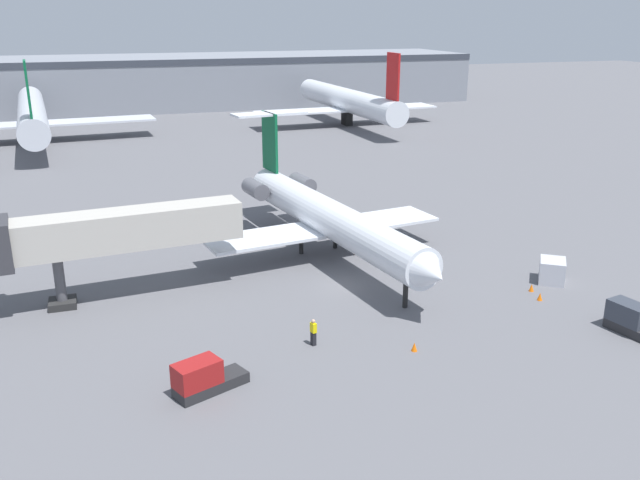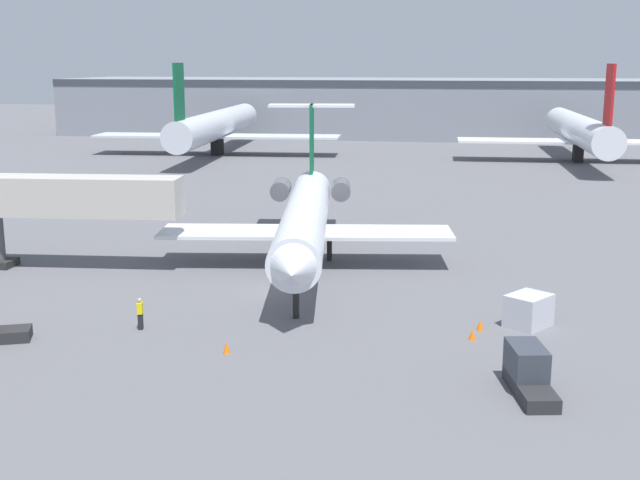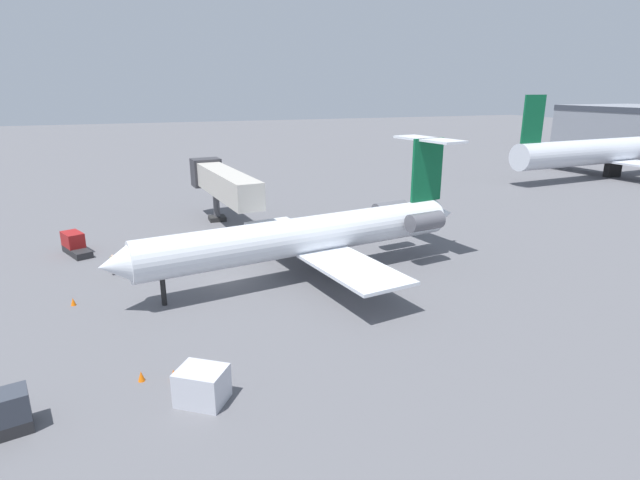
{
  "view_description": "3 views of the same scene",
  "coord_description": "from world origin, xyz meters",
  "px_view_note": "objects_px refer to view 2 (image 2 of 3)",
  "views": [
    {
      "loc": [
        -16.72,
        -43.24,
        18.94
      ],
      "look_at": [
        -1.13,
        3.54,
        2.44
      ],
      "focal_mm": 38.02,
      "sensor_mm": 36.0,
      "label": 1
    },
    {
      "loc": [
        10.8,
        -46.29,
        13.67
      ],
      "look_at": [
        1.83,
        3.8,
        2.42
      ],
      "focal_mm": 45.45,
      "sensor_mm": 36.0,
      "label": 2
    },
    {
      "loc": [
        35.96,
        -6.49,
        14.38
      ],
      "look_at": [
        -0.95,
        7.65,
        2.47
      ],
      "focal_mm": 28.31,
      "sensor_mm": 36.0,
      "label": 3
    }
  ],
  "objects_px": {
    "ground_crew_marshaller": "(140,313)",
    "traffic_cone_far": "(472,334)",
    "baggage_tug_lead": "(528,372)",
    "parked_airliner_west_end": "(216,126)",
    "regional_jet": "(306,215)",
    "traffic_cone_near": "(480,325)",
    "parked_airliner_west_mid": "(580,131)",
    "traffic_cone_mid": "(227,347)",
    "cargo_container_uld": "(529,310)",
    "jet_bridge": "(34,197)"
  },
  "relations": [
    {
      "from": "ground_crew_marshaller",
      "to": "traffic_cone_far",
      "type": "distance_m",
      "value": 17.09
    },
    {
      "from": "baggage_tug_lead",
      "to": "parked_airliner_west_end",
      "type": "xyz_separation_m",
      "value": [
        -39.42,
        82.98,
        3.51
      ]
    },
    {
      "from": "regional_jet",
      "to": "traffic_cone_near",
      "type": "height_order",
      "value": "regional_jet"
    },
    {
      "from": "ground_crew_marshaller",
      "to": "parked_airliner_west_mid",
      "type": "height_order",
      "value": "parked_airliner_west_mid"
    },
    {
      "from": "traffic_cone_mid",
      "to": "traffic_cone_far",
      "type": "distance_m",
      "value": 12.27
    },
    {
      "from": "regional_jet",
      "to": "cargo_container_uld",
      "type": "relative_size",
      "value": 10.57
    },
    {
      "from": "regional_jet",
      "to": "parked_airliner_west_mid",
      "type": "distance_m",
      "value": 68.98
    },
    {
      "from": "cargo_container_uld",
      "to": "traffic_cone_mid",
      "type": "relative_size",
      "value": 5.2
    },
    {
      "from": "traffic_cone_mid",
      "to": "parked_airliner_west_end",
      "type": "bearing_deg",
      "value": 107.53
    },
    {
      "from": "traffic_cone_mid",
      "to": "parked_airliner_west_mid",
      "type": "height_order",
      "value": "parked_airliner_west_mid"
    },
    {
      "from": "traffic_cone_far",
      "to": "traffic_cone_near",
      "type": "bearing_deg",
      "value": 75.25
    },
    {
      "from": "traffic_cone_near",
      "to": "parked_airliner_west_end",
      "type": "relative_size",
      "value": 0.01
    },
    {
      "from": "parked_airliner_west_end",
      "to": "parked_airliner_west_mid",
      "type": "relative_size",
      "value": 1.11
    },
    {
      "from": "ground_crew_marshaller",
      "to": "baggage_tug_lead",
      "type": "xyz_separation_m",
      "value": [
        19.3,
        -4.76,
        -0.02
      ]
    },
    {
      "from": "cargo_container_uld",
      "to": "traffic_cone_far",
      "type": "distance_m",
      "value": 4.0
    },
    {
      "from": "regional_jet",
      "to": "traffic_cone_far",
      "type": "distance_m",
      "value": 17.88
    },
    {
      "from": "jet_bridge",
      "to": "traffic_cone_mid",
      "type": "bearing_deg",
      "value": -38.4
    },
    {
      "from": "cargo_container_uld",
      "to": "parked_airliner_west_end",
      "type": "distance_m",
      "value": 84.34
    },
    {
      "from": "traffic_cone_mid",
      "to": "traffic_cone_far",
      "type": "bearing_deg",
      "value": 19.09
    },
    {
      "from": "cargo_container_uld",
      "to": "parked_airliner_west_end",
      "type": "xyz_separation_m",
      "value": [
        -40.05,
        74.14,
        3.49
      ]
    },
    {
      "from": "regional_jet",
      "to": "cargo_container_uld",
      "type": "distance_m",
      "value": 18.0
    },
    {
      "from": "cargo_container_uld",
      "to": "ground_crew_marshaller",
      "type": "bearing_deg",
      "value": -168.43
    },
    {
      "from": "cargo_container_uld",
      "to": "parked_airliner_west_mid",
      "type": "relative_size",
      "value": 0.07
    },
    {
      "from": "regional_jet",
      "to": "traffic_cone_mid",
      "type": "bearing_deg",
      "value": -91.35
    },
    {
      "from": "jet_bridge",
      "to": "traffic_cone_far",
      "type": "bearing_deg",
      "value": -18.48
    },
    {
      "from": "cargo_container_uld",
      "to": "traffic_cone_far",
      "type": "bearing_deg",
      "value": -137.31
    },
    {
      "from": "ground_crew_marshaller",
      "to": "parked_airliner_west_end",
      "type": "height_order",
      "value": "parked_airliner_west_end"
    },
    {
      "from": "cargo_container_uld",
      "to": "parked_airliner_west_mid",
      "type": "xyz_separation_m",
      "value": [
        11.92,
        74.77,
        3.45
      ]
    },
    {
      "from": "regional_jet",
      "to": "cargo_container_uld",
      "type": "height_order",
      "value": "regional_jet"
    },
    {
      "from": "jet_bridge",
      "to": "baggage_tug_lead",
      "type": "height_order",
      "value": "jet_bridge"
    },
    {
      "from": "traffic_cone_near",
      "to": "jet_bridge",
      "type": "bearing_deg",
      "value": 164.58
    },
    {
      "from": "regional_jet",
      "to": "parked_airliner_west_end",
      "type": "bearing_deg",
      "value": 112.31
    },
    {
      "from": "traffic_cone_near",
      "to": "parked_airliner_west_mid",
      "type": "distance_m",
      "value": 77.34
    },
    {
      "from": "regional_jet",
      "to": "traffic_cone_near",
      "type": "bearing_deg",
      "value": -45.98
    },
    {
      "from": "jet_bridge",
      "to": "parked_airliner_west_end",
      "type": "relative_size",
      "value": 0.41
    },
    {
      "from": "traffic_cone_mid",
      "to": "cargo_container_uld",
      "type": "bearing_deg",
      "value": 24.78
    },
    {
      "from": "ground_crew_marshaller",
      "to": "parked_airliner_west_end",
      "type": "relative_size",
      "value": 0.04
    },
    {
      "from": "regional_jet",
      "to": "ground_crew_marshaller",
      "type": "distance_m",
      "value": 16.28
    },
    {
      "from": "baggage_tug_lead",
      "to": "jet_bridge",
      "type": "bearing_deg",
      "value": 153.08
    },
    {
      "from": "jet_bridge",
      "to": "cargo_container_uld",
      "type": "relative_size",
      "value": 6.21
    },
    {
      "from": "traffic_cone_far",
      "to": "traffic_cone_mid",
      "type": "bearing_deg",
      "value": -160.91
    },
    {
      "from": "traffic_cone_near",
      "to": "traffic_cone_mid",
      "type": "relative_size",
      "value": 1.0
    },
    {
      "from": "ground_crew_marshaller",
      "to": "baggage_tug_lead",
      "type": "bearing_deg",
      "value": -13.85
    },
    {
      "from": "ground_crew_marshaller",
      "to": "parked_airliner_west_mid",
      "type": "distance_m",
      "value": 85.11
    },
    {
      "from": "regional_jet",
      "to": "baggage_tug_lead",
      "type": "xyz_separation_m",
      "value": [
        13.46,
        -19.73,
        -2.65
      ]
    },
    {
      "from": "traffic_cone_near",
      "to": "traffic_cone_far",
      "type": "height_order",
      "value": "same"
    },
    {
      "from": "cargo_container_uld",
      "to": "traffic_cone_near",
      "type": "bearing_deg",
      "value": -155.93
    },
    {
      "from": "traffic_cone_mid",
      "to": "traffic_cone_near",
      "type": "bearing_deg",
      "value": 24.92
    },
    {
      "from": "traffic_cone_mid",
      "to": "traffic_cone_far",
      "type": "height_order",
      "value": "same"
    },
    {
      "from": "jet_bridge",
      "to": "traffic_cone_mid",
      "type": "relative_size",
      "value": 32.27
    }
  ]
}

